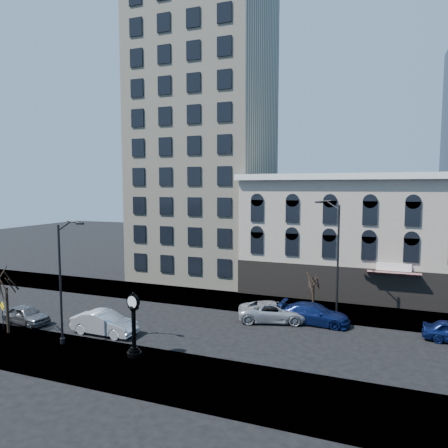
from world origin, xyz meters
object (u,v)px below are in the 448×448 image
at_px(car_near_a, 26,315).
at_px(car_near_b, 105,323).
at_px(street_lamp_near, 66,250).
at_px(warning_sign, 3,310).
at_px(street_clock, 134,327).

distance_m(car_near_a, car_near_b, 7.55).
xyz_separation_m(street_lamp_near, car_near_b, (0.78, 2.89, -6.02)).
relative_size(warning_sign, car_near_b, 0.43).
bearing_deg(car_near_b, street_lamp_near, 165.52).
xyz_separation_m(warning_sign, car_near_a, (0.24, 1.97, -0.92)).
bearing_deg(car_near_b, street_clock, -121.82).
bearing_deg(street_lamp_near, car_near_a, 160.62).
relative_size(street_clock, street_lamp_near, 0.48).
height_order(warning_sign, car_near_b, warning_sign).
relative_size(street_clock, car_near_a, 0.99).
relative_size(warning_sign, car_near_a, 0.52).
relative_size(street_lamp_near, car_near_a, 2.07).
xyz_separation_m(street_clock, warning_sign, (-12.28, 0.57, -0.39)).
distance_m(warning_sign, car_near_b, 8.15).
xyz_separation_m(street_clock, car_near_a, (-12.04, 2.54, -1.31)).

